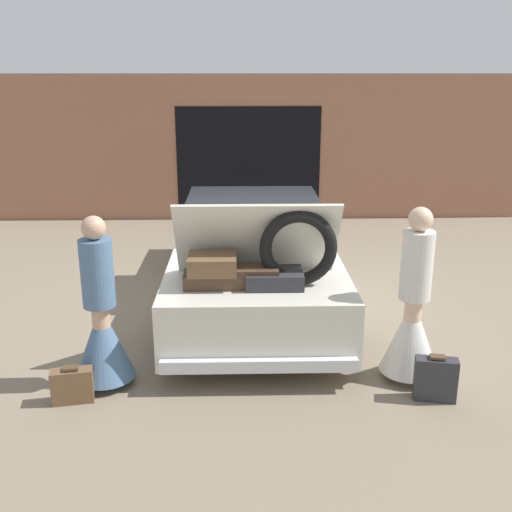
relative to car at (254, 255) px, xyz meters
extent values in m
plane|color=#7F705B|center=(0.00, 0.02, -0.60)|extent=(40.00, 40.00, 0.00)
cube|color=#9E664C|center=(0.00, 4.52, 0.80)|extent=(12.00, 0.12, 2.80)
cube|color=black|center=(0.00, 4.45, 0.50)|extent=(2.80, 0.02, 2.20)
cube|color=silver|center=(0.00, 0.02, -0.09)|extent=(1.91, 4.65, 0.66)
cube|color=#1E2328|center=(0.00, 0.30, 0.47)|extent=(1.68, 1.49, 0.46)
cylinder|color=black|center=(-0.89, 1.46, -0.23)|extent=(0.18, 0.75, 0.75)
cylinder|color=black|center=(0.88, 1.46, -0.23)|extent=(0.18, 0.75, 0.75)
cylinder|color=black|center=(-0.89, -1.38, -0.23)|extent=(0.18, 0.75, 0.75)
cylinder|color=black|center=(0.88, -1.38, -0.23)|extent=(0.18, 0.75, 0.75)
cube|color=silver|center=(0.00, -2.35, -0.32)|extent=(1.81, 0.10, 0.12)
cube|color=silver|center=(0.00, -1.53, 0.64)|extent=(1.62, 0.56, 0.83)
cube|color=#473323|center=(-0.44, -1.76, 0.31)|extent=(0.56, 0.32, 0.14)
cube|color=#2D2D33|center=(0.16, -1.76, 0.31)|extent=(0.56, 0.42, 0.15)
cube|color=brown|center=(-0.44, -1.76, 0.46)|extent=(0.47, 0.41, 0.17)
cube|color=#473323|center=(0.00, -1.76, 0.33)|extent=(0.41, 0.31, 0.19)
torus|color=black|center=(0.39, -1.76, 0.61)|extent=(0.76, 0.12, 0.76)
cylinder|color=tan|center=(-1.46, -2.14, -0.21)|extent=(0.16, 0.16, 0.80)
cone|color=slate|center=(-1.46, -2.14, -0.17)|extent=(0.57, 0.57, 0.72)
cylinder|color=slate|center=(-1.46, -2.14, 0.51)|extent=(0.30, 0.30, 0.63)
sphere|color=tan|center=(-1.46, -2.14, 0.93)|extent=(0.22, 0.22, 0.22)
cylinder|color=beige|center=(1.45, -2.10, -0.19)|extent=(0.16, 0.16, 0.82)
cone|color=silver|center=(1.45, -2.10, -0.15)|extent=(0.56, 0.56, 0.74)
cylinder|color=silver|center=(1.45, -2.10, 0.54)|extent=(0.29, 0.29, 0.65)
sphere|color=beige|center=(1.45, -2.10, 0.98)|extent=(0.22, 0.22, 0.22)
cube|color=brown|center=(-1.68, -2.46, -0.45)|extent=(0.39, 0.21, 0.31)
cube|color=#4C3823|center=(-1.68, -2.46, -0.27)|extent=(0.14, 0.11, 0.02)
cube|color=#2D2D33|center=(1.58, -2.50, -0.40)|extent=(0.39, 0.21, 0.40)
cube|color=#4C3823|center=(1.58, -2.50, -0.18)|extent=(0.14, 0.11, 0.02)
camera|label=1|loc=(-0.15, -7.27, 2.26)|focal=42.00mm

